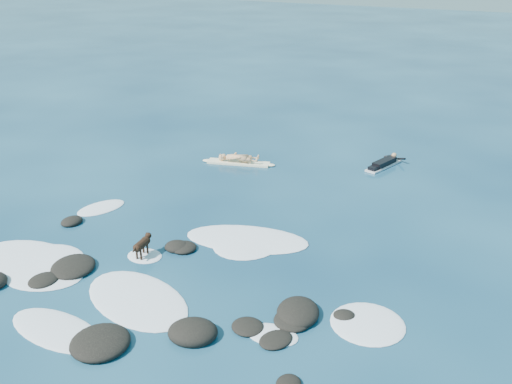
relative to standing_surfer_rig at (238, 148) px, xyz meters
The scene contains 6 objects.
ground 8.53m from the standing_surfer_rig, 75.42° to the right, with size 160.00×160.00×0.00m, color #0A2642.
reef_rocks 10.73m from the standing_surfer_rig, 85.32° to the right, with size 13.16×6.36×0.55m.
breaking_foam 9.08m from the standing_surfer_rig, 78.48° to the right, with size 12.79×8.41×0.12m.
standing_surfer_rig is the anchor object (origin of this frame).
paddling_surfer_rig 6.23m from the standing_surfer_rig, 24.76° to the left, with size 1.29×2.39×0.42m.
dog 8.42m from the standing_surfer_rig, 80.50° to the right, with size 0.35×1.07×0.68m.
Camera 1 is at (9.16, -11.73, 8.53)m, focal length 40.00 mm.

